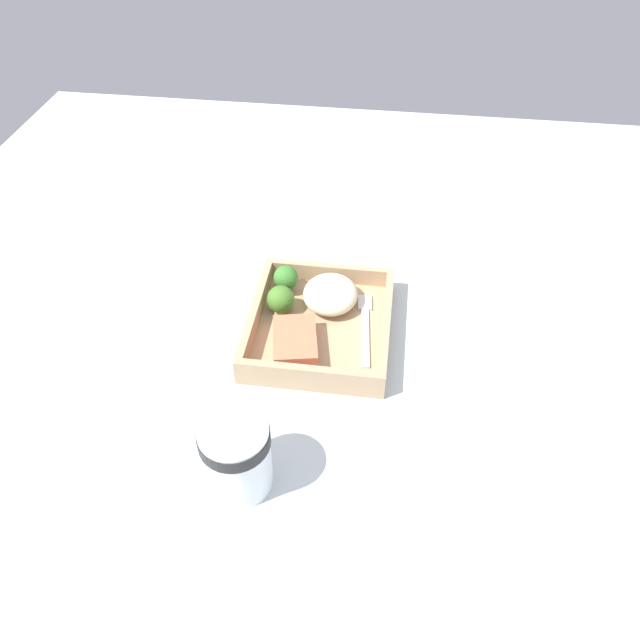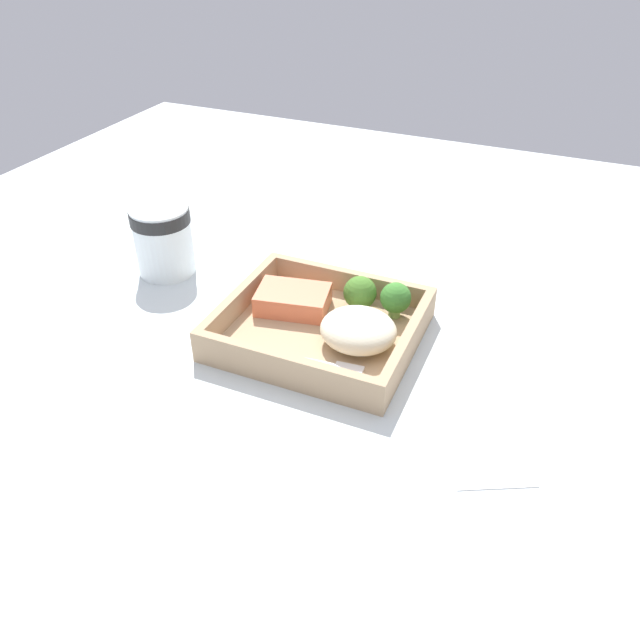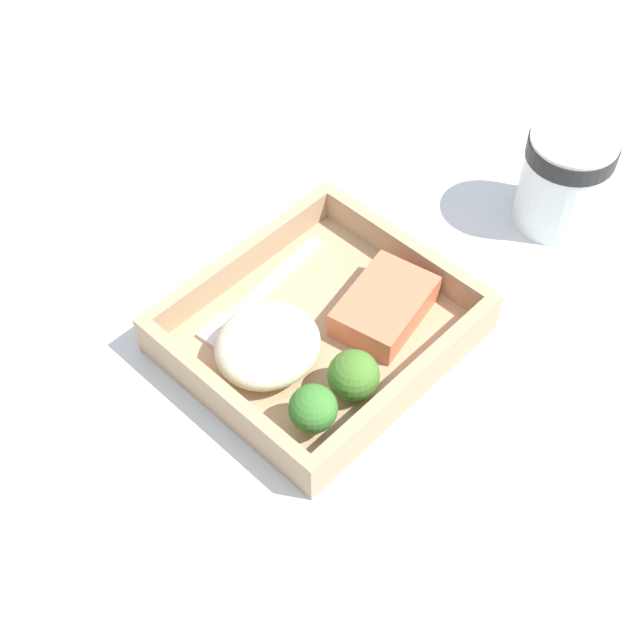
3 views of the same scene
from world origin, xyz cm
name	(u,v)px [view 1 (image 1 of 3)]	position (x,y,z in cm)	size (l,w,h in cm)	color
ground_plane	(320,337)	(0.00, 0.00, -1.00)	(160.00, 160.00, 2.00)	silver
takeout_tray	(320,330)	(0.00, 0.00, 0.60)	(24.24, 21.42, 1.20)	tan
tray_rim	(320,320)	(0.00, 0.00, 2.78)	(24.24, 21.42, 3.15)	tan
salmon_fillet	(295,342)	(-5.20, 3.02, 2.60)	(9.33, 6.34, 2.81)	#DF724E
mashed_potatoes	(330,294)	(5.47, -0.94, 3.35)	(9.43, 8.73, 4.30)	beige
broccoli_floret_1	(286,278)	(7.72, 6.65, 3.95)	(4.02, 4.02, 4.87)	#75A355
broccoli_floret_2	(281,300)	(2.87, 6.60, 3.58)	(4.41, 4.41, 4.65)	#82AD63
fork	(365,325)	(1.26, -6.91, 1.42)	(15.89, 3.13, 0.44)	silver
paper_cup	(236,454)	(-27.58, 6.31, 5.75)	(8.57, 8.57, 10.28)	white
receipt_slip	(385,252)	(21.99, -8.75, 0.12)	(8.06, 15.47, 0.24)	white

